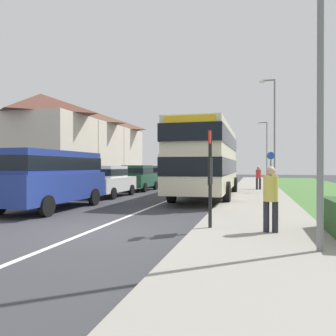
# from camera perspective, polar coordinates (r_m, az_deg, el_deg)

# --- Properties ---
(ground_plane) EXTENTS (120.00, 120.00, 0.00)m
(ground_plane) POSITION_cam_1_polar(r_m,az_deg,el_deg) (8.97, -13.09, -10.46)
(ground_plane) COLOR #38383D
(lane_marking_centre) EXTENTS (0.14, 60.00, 0.01)m
(lane_marking_centre) POSITION_cam_1_polar(r_m,az_deg,el_deg) (16.42, 0.03, -5.53)
(lane_marking_centre) COLOR silver
(lane_marking_centre) RESTS_ON ground_plane
(pavement_near_side) EXTENTS (3.20, 68.00, 0.12)m
(pavement_near_side) POSITION_cam_1_polar(r_m,az_deg,el_deg) (13.90, 14.98, -6.37)
(pavement_near_side) COLOR gray
(pavement_near_side) RESTS_ON ground_plane
(double_decker_bus) EXTENTS (2.80, 10.09, 3.70)m
(double_decker_bus) POSITION_cam_1_polar(r_m,az_deg,el_deg) (17.83, 6.67, 1.81)
(double_decker_bus) COLOR beige
(double_decker_bus) RESTS_ON ground_plane
(parked_van_blue) EXTENTS (2.11, 5.42, 2.25)m
(parked_van_blue) POSITION_cam_1_polar(r_m,az_deg,el_deg) (13.65, -19.28, -1.12)
(parked_van_blue) COLOR navy
(parked_van_blue) RESTS_ON ground_plane
(parked_car_white) EXTENTS (1.92, 4.20, 1.69)m
(parked_car_white) POSITION_cam_1_polar(r_m,az_deg,el_deg) (18.54, -10.27, -2.00)
(parked_car_white) COLOR silver
(parked_car_white) RESTS_ON ground_plane
(parked_car_dark_green) EXTENTS (1.90, 3.93, 1.73)m
(parked_car_dark_green) POSITION_cam_1_polar(r_m,az_deg,el_deg) (22.91, -5.13, -1.51)
(parked_car_dark_green) COLOR #19472D
(parked_car_dark_green) RESTS_ON ground_plane
(parked_car_grey) EXTENTS (1.87, 3.93, 1.70)m
(parked_car_grey) POSITION_cam_1_polar(r_m,az_deg,el_deg) (27.64, -1.44, -1.22)
(parked_car_grey) COLOR slate
(parked_car_grey) RESTS_ON ground_plane
(pedestrian_at_stop) EXTENTS (0.34, 0.34, 1.67)m
(pedestrian_at_stop) POSITION_cam_1_polar(r_m,az_deg,el_deg) (8.25, 17.10, -4.58)
(pedestrian_at_stop) COLOR #23232D
(pedestrian_at_stop) RESTS_ON ground_plane
(pedestrian_walking_away) EXTENTS (0.34, 0.34, 1.67)m
(pedestrian_walking_away) POSITION_cam_1_polar(r_m,az_deg,el_deg) (23.16, 15.15, -1.42)
(pedestrian_walking_away) COLOR #23232D
(pedestrian_walking_away) RESTS_ON ground_plane
(bus_stop_sign) EXTENTS (0.09, 0.52, 2.60)m
(bus_stop_sign) POSITION_cam_1_polar(r_m,az_deg,el_deg) (8.54, 7.20, -0.60)
(bus_stop_sign) COLOR black
(bus_stop_sign) RESTS_ON ground_plane
(cycle_route_sign) EXTENTS (0.44, 0.08, 2.52)m
(cycle_route_sign) POSITION_cam_1_polar(r_m,az_deg,el_deg) (20.77, 17.11, -0.38)
(cycle_route_sign) COLOR slate
(cycle_route_sign) RESTS_ON ground_plane
(street_lamp_near) EXTENTS (1.14, 0.20, 6.62)m
(street_lamp_near) POSITION_cam_1_polar(r_m,az_deg,el_deg) (7.05, 23.58, 18.21)
(street_lamp_near) COLOR slate
(street_lamp_near) RESTS_ON ground_plane
(street_lamp_mid) EXTENTS (1.14, 0.20, 8.05)m
(street_lamp_mid) POSITION_cam_1_polar(r_m,az_deg,el_deg) (25.91, 17.48, 6.74)
(street_lamp_mid) COLOR slate
(street_lamp_mid) RESTS_ON ground_plane
(street_lamp_far) EXTENTS (1.14, 0.20, 6.92)m
(street_lamp_far) POSITION_cam_1_polar(r_m,az_deg,el_deg) (41.51, 16.33, 3.52)
(street_lamp_far) COLOR slate
(street_lamp_far) RESTS_ON ground_plane
(house_terrace_far_side) EXTENTS (7.05, 17.13, 7.37)m
(house_terrace_far_side) POSITION_cam_1_polar(r_m,az_deg,el_deg) (33.05, -15.08, 3.80)
(house_terrace_far_side) COLOR beige
(house_terrace_far_side) RESTS_ON ground_plane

